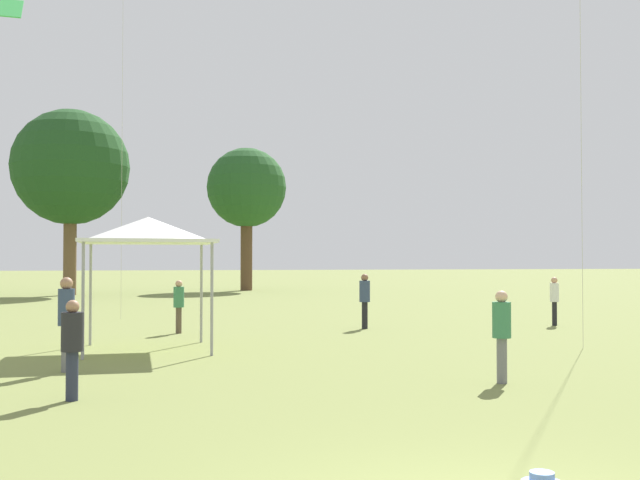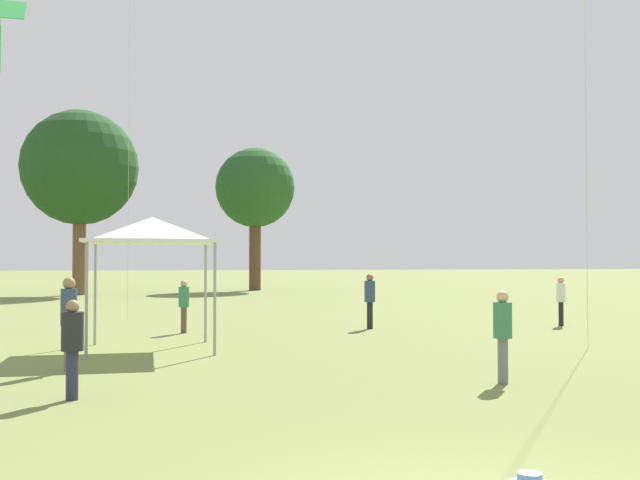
# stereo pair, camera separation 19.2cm
# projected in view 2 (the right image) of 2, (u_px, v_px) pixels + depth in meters

# --- Properties ---
(person_standing_0) EXTENTS (0.47, 0.47, 1.74)m
(person_standing_0) POSITION_uv_depth(u_px,v_px,m) (370.00, 296.00, 23.71)
(person_standing_0) COLOR black
(person_standing_0) RESTS_ON ground
(person_standing_1) EXTENTS (0.44, 0.44, 1.85)m
(person_standing_1) POSITION_uv_depth(u_px,v_px,m) (69.00, 314.00, 14.68)
(person_standing_1) COLOR slate
(person_standing_1) RESTS_ON ground
(person_standing_2) EXTENTS (0.48, 0.48, 1.57)m
(person_standing_2) POSITION_uv_depth(u_px,v_px,m) (72.00, 340.00, 11.71)
(person_standing_2) COLOR #282D42
(person_standing_2) RESTS_ON ground
(person_standing_3) EXTENTS (0.35, 0.35, 1.58)m
(person_standing_3) POSITION_uv_depth(u_px,v_px,m) (184.00, 301.00, 22.33)
(person_standing_3) COLOR brown
(person_standing_3) RESTS_ON ground
(person_standing_4) EXTENTS (0.41, 0.41, 1.61)m
(person_standing_4) POSITION_uv_depth(u_px,v_px,m) (561.00, 296.00, 24.78)
(person_standing_4) COLOR black
(person_standing_4) RESTS_ON ground
(person_standing_6) EXTENTS (0.34, 0.34, 1.65)m
(person_standing_6) POSITION_uv_depth(u_px,v_px,m) (503.00, 328.00, 13.24)
(person_standing_6) COLOR slate
(person_standing_6) RESTS_ON ground
(canopy_tent) EXTENTS (3.22, 3.22, 3.24)m
(canopy_tent) POSITION_uv_depth(u_px,v_px,m) (152.00, 231.00, 18.25)
(canopy_tent) COLOR white
(canopy_tent) RESTS_ON ground
(kite_3) EXTENTS (1.05, 0.88, 7.68)m
(kite_3) POSITION_uv_depth(u_px,v_px,m) (1.00, 17.00, 15.39)
(kite_3) COLOR green
(kite_3) RESTS_ON ground
(distant_tree_1) EXTENTS (7.14, 7.14, 11.49)m
(distant_tree_1) POSITION_uv_depth(u_px,v_px,m) (80.00, 168.00, 46.45)
(distant_tree_1) COLOR brown
(distant_tree_1) RESTS_ON ground
(distant_tree_2) EXTENTS (5.66, 5.66, 10.17)m
(distant_tree_2) POSITION_uv_depth(u_px,v_px,m) (255.00, 189.00, 53.44)
(distant_tree_2) COLOR brown
(distant_tree_2) RESTS_ON ground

